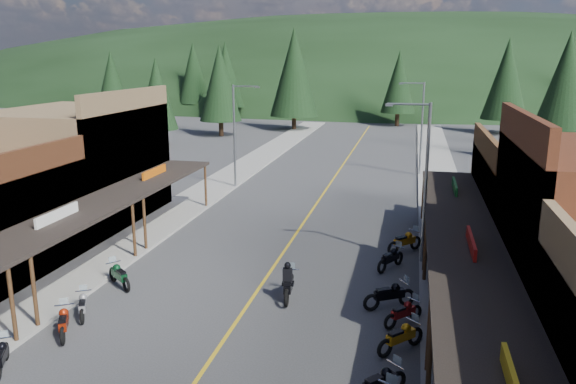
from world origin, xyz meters
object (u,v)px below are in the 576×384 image
Objects in this scene: pine_2 at (294,72)px; bike_west_5 at (1,355)px; bike_east_6 at (380,382)px; bike_east_11 at (405,241)px; shop_east_3 at (555,206)px; bike_east_10 at (391,257)px; shop_west_3 at (78,165)px; streetlight_1 at (236,131)px; bike_west_6 at (64,321)px; bike_east_9 at (389,294)px; pedestrian_east_b at (433,207)px; pine_0 at (112,80)px; rider_on_bike at (289,283)px; streetlight_2 at (423,176)px; pine_10 at (220,83)px; pine_8 at (157,94)px; bike_west_8 at (119,274)px; bike_east_7 at (401,336)px; pine_3 at (399,82)px; pine_7 at (194,73)px; bike_west_7 at (83,304)px; bike_east_8 at (403,312)px; pine_11 at (565,89)px; pine_1 at (226,74)px; streetlight_3 at (420,124)px; pine_4 at (506,79)px.

bike_west_5 is (3.53, -63.03, -7.45)m from pine_2.
bike_east_11 reaches higher than bike_east_6.
bike_east_10 is at bearing -151.82° from shop_east_3.
shop_west_3 is 12.73m from streetlight_1.
bike_east_9 reaches higher than bike_west_6.
pine_0 is at bearing -40.88° from pedestrian_east_b.
bike_west_5 is at bearing -142.69° from rider_on_bike.
pedestrian_east_b is at bearing 83.52° from streetlight_2.
pine_10 is at bearing 164.67° from bike_east_11.
pine_8 is 0.86× the size of pine_10.
bike_east_11 reaches higher than bike_west_8.
pine_10 is 43.29m from pedestrian_east_b.
shop_east_3 is 15.16m from rider_on_bike.
bike_east_7 is at bearing -21.76° from bike_east_9.
bike_east_6 is (1.78, -70.00, -5.88)m from pine_3.
streetlight_1 is 0.64× the size of pine_7.
bike_west_8 is at bearing 63.90° from bike_west_7.
pedestrian_east_b is at bearing 140.32° from bike_east_9.
shop_west_3 is at bearing 94.36° from bike_west_7.
streetlight_1 is at bearing 165.37° from bike_east_8.
pine_8 is 38.77m from pedestrian_east_b.
bike_east_7 is at bearing -64.62° from bike_west_8.
bike_east_6 is at bearing -23.96° from bike_west_5.
pine_11 reaches higher than bike_east_6.
pine_1 reaches higher than streetlight_2.
pine_10 is 39.85m from pine_11.
bike_east_9 is at bearing -6.56° from rider_on_bike.
shop_west_3 is at bearing -168.49° from bike_east_7.
shop_west_3 reaches higher than streetlight_3.
shop_east_3 is at bearing 5.77° from bike_west_6.
pine_4 is (31.78, 48.70, 3.72)m from shop_west_3.
streetlight_1 and streetlight_3 have the same top height.
bike_west_6 is 0.97× the size of bike_east_7.
shop_east_3 is 1.36× the size of streetlight_3.
pine_2 is at bearing 56.31° from pine_8.
pine_1 is 5.94× the size of bike_east_6.
bike_east_9 is 0.96× the size of rider_on_bike.
shop_east_3 is 4.62× the size of rider_on_bike.
shop_west_3 is 22.76m from bike_east_8.
pine_0 is 5.23× the size of bike_east_6.
bike_west_6 is at bearing 48.32° from bike_west_5.
rider_on_bike is at bearing -55.08° from pine_0.
pine_8 is 4.24× the size of rider_on_bike.
shop_east_3 is at bearing 10.18° from bike_west_5.
shop_west_3 is 21.63m from bike_east_9.
pine_3 is at bearing 150.78° from bike_east_9.
pine_0 is 0.89× the size of pine_11.
streetlight_2 reaches higher than bike_west_7.
pine_3 is 7.05× the size of pedestrian_east_b.
streetlight_2 is at bearing 128.72° from bike_east_7.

